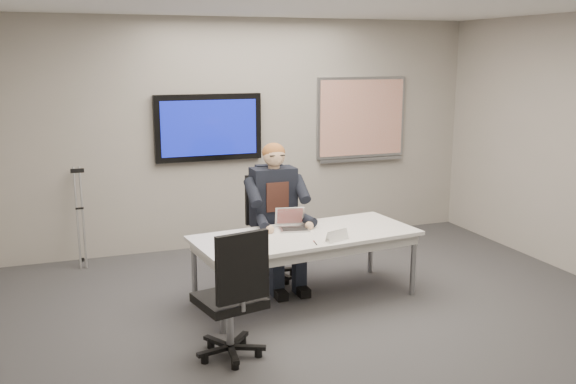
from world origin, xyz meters
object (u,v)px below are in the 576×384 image
object	(u,v)px
conference_table	(306,241)
office_chair_far	(271,246)
office_chair_near	(232,319)
laptop	(292,224)
seated_person	(279,230)

from	to	relation	value
conference_table	office_chair_far	bearing A→B (deg)	92.40
office_chair_far	office_chair_near	xyz separation A→B (m)	(-0.89, -1.70, -0.01)
office_chair_far	office_chair_near	distance (m)	1.92
conference_table	laptop	bearing A→B (deg)	98.82
conference_table	seated_person	distance (m)	0.47
seated_person	laptop	distance (m)	0.27
office_chair_near	laptop	xyz separation A→B (m)	(0.94, 1.19, 0.38)
laptop	office_chair_far	bearing A→B (deg)	108.07
office_chair_far	laptop	bearing A→B (deg)	-85.43
conference_table	laptop	world-z (taller)	laptop
laptop	seated_person	bearing A→B (deg)	114.62
conference_table	office_chair_near	size ratio (longest dim) A/B	2.10
laptop	conference_table	bearing A→B (deg)	-62.72
seated_person	laptop	size ratio (longest dim) A/B	4.52
office_chair_far	laptop	distance (m)	0.63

